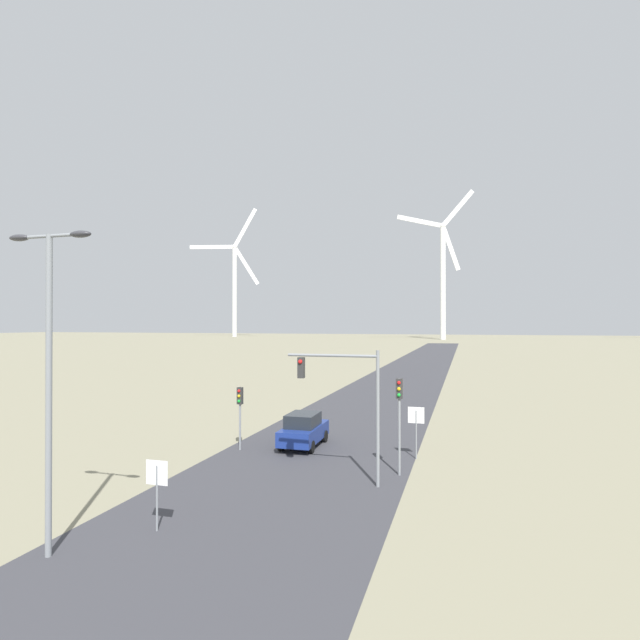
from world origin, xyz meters
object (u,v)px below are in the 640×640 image
object	(u,v)px
traffic_light_post_near_left	(240,404)
wind_turbine_far_left	(235,280)
traffic_light_post_near_right	(399,405)
wind_turbine_left	(443,270)
streetlamp	(49,352)
car_approaching	(304,430)
stop_sign_far	(416,423)
stop_sign_near	(157,482)
traffic_light_mast_overhead	(345,389)

from	to	relation	value
traffic_light_post_near_left	wind_turbine_far_left	bearing A→B (deg)	116.19
traffic_light_post_near_right	wind_turbine_left	xyz separation A→B (m)	(-6.42, 190.06, 25.85)
streetlamp	car_approaching	size ratio (longest dim) A/B	2.28
stop_sign_far	traffic_light_post_near_left	world-z (taller)	traffic_light_post_near_left
wind_turbine_left	car_approaching	bearing A→B (deg)	-89.78
streetlamp	traffic_light_post_near_right	xyz separation A→B (m)	(8.77, 10.60, -2.78)
traffic_light_post_near_right	wind_turbine_left	size ratio (longest dim) A/B	0.07
stop_sign_near	wind_turbine_left	xyz separation A→B (m)	(0.39, 198.24, 27.39)
traffic_light_mast_overhead	car_approaching	xyz separation A→B (m)	(-3.67, 5.56, -3.09)
car_approaching	wind_turbine_far_left	distance (m)	227.47
streetlamp	traffic_light_post_near_left	bearing A→B (deg)	89.83
car_approaching	wind_turbine_far_left	world-z (taller)	wind_turbine_far_left
traffic_light_mast_overhead	wind_turbine_left	xyz separation A→B (m)	(-4.37, 191.89, 24.99)
traffic_light_mast_overhead	wind_turbine_left	distance (m)	193.56
streetlamp	traffic_light_post_near_right	size ratio (longest dim) A/B	2.18
streetlamp	wind_turbine_left	distance (m)	202.00
stop_sign_near	car_approaching	world-z (taller)	stop_sign_near
streetlamp	car_approaching	bearing A→B (deg)	77.94
wind_turbine_left	traffic_light_post_near_right	bearing A→B (deg)	-88.07
stop_sign_far	traffic_light_post_near_right	distance (m)	3.24
wind_turbine_far_left	stop_sign_near	bearing A→B (deg)	-64.48
traffic_light_mast_overhead	stop_sign_far	bearing A→B (deg)	62.19
car_approaching	streetlamp	bearing A→B (deg)	-102.06
streetlamp	traffic_light_post_near_right	distance (m)	14.04
car_approaching	traffic_light_post_near_left	bearing A→B (deg)	-150.91
car_approaching	traffic_light_post_near_right	bearing A→B (deg)	-33.12
traffic_light_post_near_left	wind_turbine_left	bearing A→B (deg)	89.29
traffic_light_mast_overhead	wind_turbine_left	size ratio (longest dim) A/B	0.09
streetlamp	car_approaching	world-z (taller)	streetlamp
streetlamp	traffic_light_mast_overhead	distance (m)	11.22
traffic_light_post_near_right	traffic_light_mast_overhead	bearing A→B (deg)	-138.18
traffic_light_mast_overhead	wind_turbine_left	bearing A→B (deg)	91.30
traffic_light_post_near_left	traffic_light_post_near_right	bearing A→B (deg)	-13.17
streetlamp	stop_sign_near	size ratio (longest dim) A/B	4.08
traffic_light_post_near_left	wind_turbine_left	distance (m)	189.90
streetlamp	traffic_light_post_near_left	xyz separation A→B (m)	(0.04, 12.65, -3.47)
stop_sign_far	traffic_light_post_near_right	world-z (taller)	traffic_light_post_near_right
traffic_light_mast_overhead	traffic_light_post_near_right	bearing A→B (deg)	41.82
car_approaching	wind_turbine_left	world-z (taller)	wind_turbine_left
stop_sign_near	stop_sign_far	distance (m)	13.27
stop_sign_near	wind_turbine_far_left	distance (m)	237.51
wind_turbine_far_left	wind_turbine_left	world-z (taller)	wind_turbine_far_left
wind_turbine_left	traffic_light_post_near_left	bearing A→B (deg)	-90.71
wind_turbine_far_left	wind_turbine_left	size ratio (longest dim) A/B	1.04
stop_sign_far	wind_turbine_far_left	world-z (taller)	wind_turbine_far_left
car_approaching	wind_turbine_left	size ratio (longest dim) A/B	0.07
streetlamp	stop_sign_far	distance (m)	16.88
stop_sign_far	wind_turbine_far_left	size ratio (longest dim) A/B	0.04
stop_sign_near	car_approaching	size ratio (longest dim) A/B	0.56
stop_sign_near	stop_sign_far	xyz separation A→B (m)	(7.27, 11.10, 0.20)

